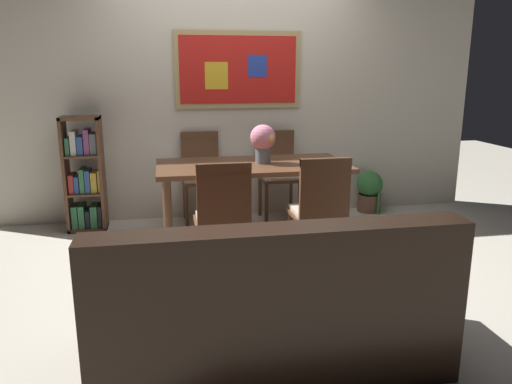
% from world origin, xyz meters
% --- Properties ---
extents(ground_plane, '(12.00, 12.00, 0.00)m').
position_xyz_m(ground_plane, '(0.00, 0.00, 0.00)').
color(ground_plane, beige).
extents(wall_back_with_painting, '(5.20, 0.14, 2.60)m').
position_xyz_m(wall_back_with_painting, '(0.00, 1.39, 1.30)').
color(wall_back_with_painting, beige).
rests_on(wall_back_with_painting, ground_plane).
extents(dining_table, '(1.65, 0.82, 0.73)m').
position_xyz_m(dining_table, '(0.01, 0.42, 0.64)').
color(dining_table, brown).
rests_on(dining_table, ground_plane).
extents(dining_chair_near_left, '(0.40, 0.41, 0.91)m').
position_xyz_m(dining_chair_near_left, '(-0.35, -0.37, 0.54)').
color(dining_chair_near_left, brown).
rests_on(dining_chair_near_left, ground_plane).
extents(dining_chair_far_right, '(0.40, 0.41, 0.91)m').
position_xyz_m(dining_chair_far_right, '(0.41, 1.16, 0.54)').
color(dining_chair_far_right, brown).
rests_on(dining_chair_far_right, ground_plane).
extents(dining_chair_near_right, '(0.40, 0.41, 0.91)m').
position_xyz_m(dining_chair_near_right, '(0.40, -0.32, 0.54)').
color(dining_chair_near_right, brown).
rests_on(dining_chair_near_right, ground_plane).
extents(dining_chair_far_left, '(0.40, 0.41, 0.91)m').
position_xyz_m(dining_chair_far_left, '(-0.39, 1.20, 0.54)').
color(dining_chair_far_left, brown).
rests_on(dining_chair_far_left, ground_plane).
extents(leather_couch, '(1.80, 0.84, 0.84)m').
position_xyz_m(leather_couch, '(-0.24, -1.46, 0.31)').
color(leather_couch, black).
rests_on(leather_couch, ground_plane).
extents(bookshelf, '(0.36, 0.28, 1.10)m').
position_xyz_m(bookshelf, '(-1.50, 1.11, 0.51)').
color(bookshelf, brown).
rests_on(bookshelf, ground_plane).
extents(potted_ivy, '(0.28, 0.29, 0.49)m').
position_xyz_m(potted_ivy, '(1.45, 1.19, 0.23)').
color(potted_ivy, brown).
rests_on(potted_ivy, ground_plane).
extents(flower_vase, '(0.23, 0.22, 0.34)m').
position_xyz_m(flower_vase, '(0.10, 0.42, 0.93)').
color(flower_vase, slate).
rests_on(flower_vase, dining_table).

